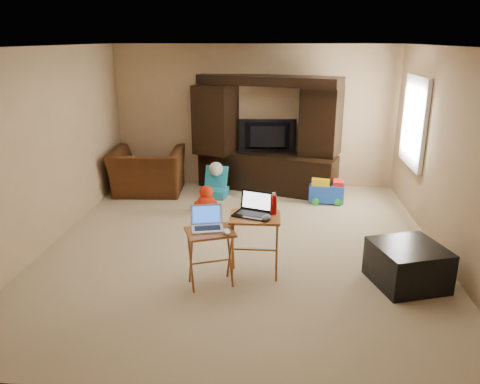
# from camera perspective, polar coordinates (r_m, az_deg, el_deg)

# --- Properties ---
(floor) EXTENTS (5.50, 5.50, 0.00)m
(floor) POSITION_cam_1_polar(r_m,az_deg,el_deg) (6.19, 0.16, -6.46)
(floor) COLOR #CCB28D
(floor) RESTS_ON ground
(ceiling) EXTENTS (5.50, 5.50, 0.00)m
(ceiling) POSITION_cam_1_polar(r_m,az_deg,el_deg) (5.62, 0.19, 17.34)
(ceiling) COLOR silver
(ceiling) RESTS_ON ground
(wall_back) EXTENTS (5.00, 0.00, 5.00)m
(wall_back) POSITION_cam_1_polar(r_m,az_deg,el_deg) (8.47, 1.76, 9.16)
(wall_back) COLOR tan
(wall_back) RESTS_ON ground
(wall_front) EXTENTS (5.00, 0.00, 5.00)m
(wall_front) POSITION_cam_1_polar(r_m,az_deg,el_deg) (3.19, -4.02, -6.66)
(wall_front) COLOR tan
(wall_front) RESTS_ON ground
(wall_left) EXTENTS (0.00, 5.50, 5.50)m
(wall_left) POSITION_cam_1_polar(r_m,az_deg,el_deg) (6.48, -22.51, 4.94)
(wall_left) COLOR tan
(wall_left) RESTS_ON ground
(wall_right) EXTENTS (0.00, 5.50, 5.50)m
(wall_right) POSITION_cam_1_polar(r_m,az_deg,el_deg) (6.11, 24.30, 3.96)
(wall_right) COLOR tan
(wall_right) RESTS_ON ground
(window_pane) EXTENTS (0.00, 1.20, 1.20)m
(window_pane) POSITION_cam_1_polar(r_m,az_deg,el_deg) (7.53, 20.61, 8.01)
(window_pane) COLOR white
(window_pane) RESTS_ON ground
(window_frame) EXTENTS (0.06, 1.14, 1.34)m
(window_frame) POSITION_cam_1_polar(r_m,az_deg,el_deg) (7.52, 20.46, 8.02)
(window_frame) COLOR white
(window_frame) RESTS_ON ground
(entertainment_center) EXTENTS (2.51, 1.36, 2.00)m
(entertainment_center) POSITION_cam_1_polar(r_m,az_deg,el_deg) (8.18, 3.37, 7.01)
(entertainment_center) COLOR black
(entertainment_center) RESTS_ON floor
(television) EXTENTS (1.02, 0.22, 0.58)m
(television) POSITION_cam_1_polar(r_m,az_deg,el_deg) (8.19, 3.37, 6.74)
(television) COLOR black
(television) RESTS_ON entertainment_center
(recliner) EXTENTS (1.27, 1.13, 0.78)m
(recliner) POSITION_cam_1_polar(r_m,az_deg,el_deg) (8.27, -11.18, 2.48)
(recliner) COLOR #42210E
(recliner) RESTS_ON floor
(child_rocker) EXTENTS (0.46, 0.51, 0.52)m
(child_rocker) POSITION_cam_1_polar(r_m,az_deg,el_deg) (7.95, -3.04, 1.19)
(child_rocker) COLOR teal
(child_rocker) RESTS_ON floor
(plush_toy) EXTENTS (0.39, 0.33, 0.43)m
(plush_toy) POSITION_cam_1_polar(r_m,az_deg,el_deg) (7.28, -4.13, -0.80)
(plush_toy) COLOR red
(plush_toy) RESTS_ON floor
(push_toy) EXTENTS (0.61, 0.46, 0.43)m
(push_toy) POSITION_cam_1_polar(r_m,az_deg,el_deg) (7.82, 10.50, 0.26)
(push_toy) COLOR blue
(push_toy) RESTS_ON floor
(ottoman) EXTENTS (0.89, 0.89, 0.45)m
(ottoman) POSITION_cam_1_polar(r_m,az_deg,el_deg) (5.50, 19.75, -8.36)
(ottoman) COLOR black
(ottoman) RESTS_ON floor
(tray_table_left) EXTENTS (0.60, 0.55, 0.64)m
(tray_table_left) POSITION_cam_1_polar(r_m,az_deg,el_deg) (5.13, -3.62, -8.05)
(tray_table_left) COLOR #AC6629
(tray_table_left) RESTS_ON floor
(tray_table_right) EXTENTS (0.56, 0.46, 0.72)m
(tray_table_right) POSITION_cam_1_polar(r_m,az_deg,el_deg) (5.30, 1.80, -6.60)
(tray_table_right) COLOR #985D24
(tray_table_right) RESTS_ON floor
(laptop_left) EXTENTS (0.39, 0.35, 0.24)m
(laptop_left) POSITION_cam_1_polar(r_m,az_deg,el_deg) (4.98, -4.01, -3.33)
(laptop_left) COLOR silver
(laptop_left) RESTS_ON tray_table_left
(laptop_right) EXTENTS (0.46, 0.41, 0.24)m
(laptop_right) POSITION_cam_1_polar(r_m,az_deg,el_deg) (5.14, 1.42, -1.61)
(laptop_right) COLOR black
(laptop_right) RESTS_ON tray_table_right
(mouse_left) EXTENTS (0.12, 0.15, 0.05)m
(mouse_left) POSITION_cam_1_polar(r_m,az_deg,el_deg) (4.90, -1.61, -4.86)
(mouse_left) COLOR white
(mouse_left) RESTS_ON tray_table_left
(mouse_right) EXTENTS (0.14, 0.17, 0.06)m
(mouse_right) POSITION_cam_1_polar(r_m,az_deg,el_deg) (5.04, 3.24, -3.17)
(mouse_right) COLOR #3D3C41
(mouse_right) RESTS_ON tray_table_right
(water_bottle) EXTENTS (0.07, 0.07, 0.22)m
(water_bottle) POSITION_cam_1_polar(r_m,az_deg,el_deg) (5.19, 4.11, -1.55)
(water_bottle) COLOR red
(water_bottle) RESTS_ON tray_table_right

